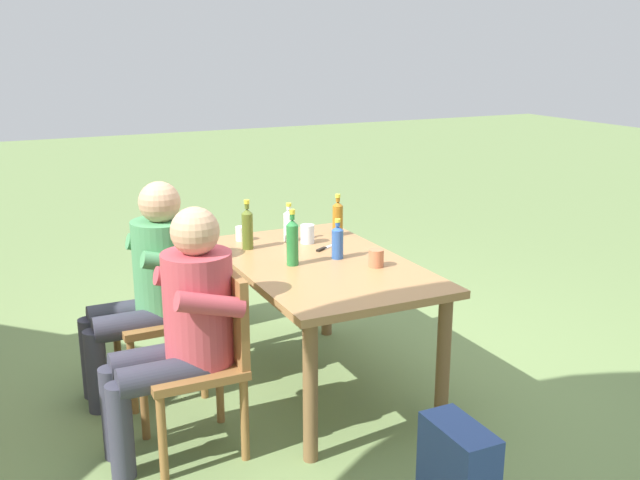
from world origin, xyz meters
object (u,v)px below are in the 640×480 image
dining_table (320,278)px  bottle_clear (289,225)px  person_in_plaid_shirt (182,321)px  bottle_blue (338,241)px  bottle_amber (338,218)px  table_knife (327,247)px  cup_glass (307,234)px  cup_terracotta (376,258)px  person_in_white_shirt (149,279)px  cup_white (241,234)px  chair_far_left (207,351)px  bottle_green (292,241)px  chair_far_right (171,305)px  bottle_olive (247,228)px  backpack_by_far_side (218,292)px

dining_table → bottle_clear: 0.50m
person_in_plaid_shirt → bottle_blue: bearing=-70.3°
dining_table → bottle_amber: bearing=-36.6°
dining_table → table_knife: 0.29m
bottle_blue → cup_glass: 0.36m
table_knife → cup_terracotta: bearing=-170.3°
person_in_white_shirt → bottle_amber: 1.21m
bottle_amber → cup_white: bearing=76.9°
chair_far_left → bottle_clear: size_ratio=3.78×
bottle_clear → cup_glass: size_ratio=2.09×
person_in_plaid_shirt → bottle_blue: 1.04m
chair_far_left → cup_white: bearing=-28.7°
dining_table → bottle_green: 0.28m
dining_table → chair_far_left: bearing=114.1°
bottle_clear → cup_glass: 0.13m
table_knife → bottle_clear: bearing=30.9°
chair_far_right → cup_glass: 0.89m
bottle_olive → bottle_clear: (0.05, -0.28, -0.02)m
cup_terracotta → dining_table: bearing=47.2°
chair_far_right → backpack_by_far_side: chair_far_right is taller
bottle_amber → bottle_clear: 0.32m
bottle_blue → bottle_clear: bottle_clear is taller
bottle_olive → person_in_white_shirt: bearing=96.9°
dining_table → cup_white: (0.58, 0.24, 0.14)m
bottle_olive → cup_glass: (-0.04, -0.36, -0.07)m
chair_far_right → bottle_blue: (-0.32, -0.85, 0.34)m
person_in_plaid_shirt → table_knife: size_ratio=5.42×
bottle_amber → bottle_olive: size_ratio=0.89×
cup_glass → table_knife: (-0.14, -0.06, -0.05)m
chair_far_left → bottle_amber: bearing=-54.0°
bottle_blue → bottle_clear: (0.44, 0.10, 0.00)m
chair_far_right → person_in_white_shirt: bearing=90.8°
cup_terracotta → backpack_by_far_side: bearing=18.1°
bottle_green → bottle_clear: 0.48m
bottle_amber → backpack_by_far_side: size_ratio=0.55×
person_in_white_shirt → bottle_green: size_ratio=3.91×
table_knife → dining_table: bearing=145.5°
bottle_amber → backpack_by_far_side: bearing=38.0°
cup_glass → bottle_blue: bearing=-177.0°
bottle_olive → cup_white: (0.18, -0.03, -0.08)m
bottle_amber → cup_glass: bottle_amber is taller
dining_table → person_in_white_shirt: size_ratio=1.25×
bottle_olive → table_knife: size_ratio=1.31×
dining_table → bottle_clear: (0.45, -0.01, 0.20)m
bottle_olive → bottle_clear: bearing=-79.4°
backpack_by_far_side → table_knife: bearing=-158.3°
table_knife → bottle_olive: bearing=66.7°
cup_terracotta → backpack_by_far_side: 1.55m
cup_white → cup_terracotta: bearing=-149.6°
chair_far_left → cup_terracotta: size_ratio=9.37×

